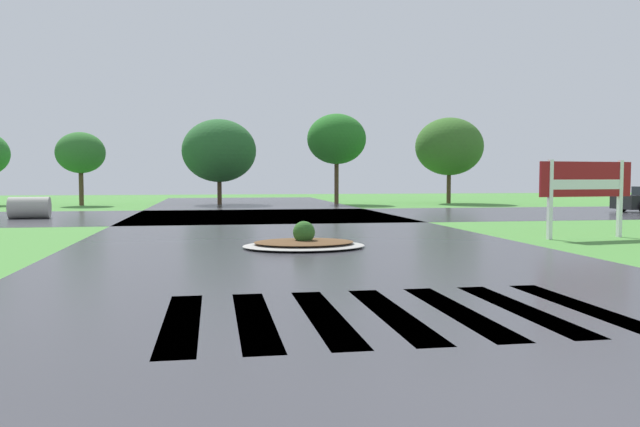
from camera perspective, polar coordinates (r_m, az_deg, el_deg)
name	(u,v)px	position (r m, az deg, el deg)	size (l,w,h in m)	color
asphalt_roadway	(317,256)	(14.19, -0.27, -3.89)	(11.98, 80.00, 0.01)	#35353A
asphalt_cross_road	(264,216)	(29.02, -5.11, -0.19)	(90.00, 10.78, 0.01)	#35353A
crosswalk_stripes	(392,313)	(8.39, 6.54, -9.00)	(5.85, 3.38, 0.01)	white
estate_billboard	(586,183)	(19.81, 23.00, 2.53)	(3.13, 0.50, 2.28)	white
median_island	(304,243)	(15.82, -1.47, -2.69)	(3.09, 2.36, 0.68)	#9E9B93
drainage_pipe_stack	(30,208)	(29.63, -24.87, 0.48)	(1.68, 1.04, 0.93)	#9E9B93
background_treeline	(271,148)	(41.07, -4.49, 5.95)	(33.93, 6.33, 5.88)	#4C3823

